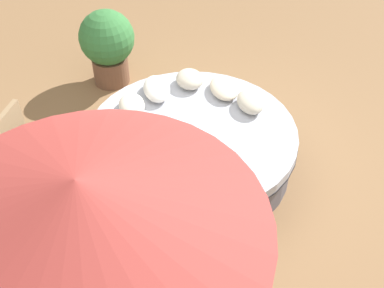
% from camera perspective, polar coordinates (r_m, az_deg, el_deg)
% --- Properties ---
extents(ground_plane, '(16.00, 16.00, 0.00)m').
position_cam_1_polar(ground_plane, '(5.84, -0.00, -2.47)').
color(ground_plane, olive).
extents(round_bed, '(2.49, 2.49, 0.56)m').
position_cam_1_polar(round_bed, '(5.64, -0.00, -0.37)').
color(round_bed, '#595966').
rests_on(round_bed, ground_plane).
extents(throw_pillow_0, '(0.45, 0.31, 0.19)m').
position_cam_1_polar(throw_pillow_0, '(5.77, 7.12, 5.13)').
color(throw_pillow_0, beige).
rests_on(throw_pillow_0, round_bed).
extents(throw_pillow_1, '(0.53, 0.35, 0.15)m').
position_cam_1_polar(throw_pillow_1, '(6.02, 3.93, 6.87)').
color(throw_pillow_1, beige).
rests_on(throw_pillow_1, round_bed).
extents(throw_pillow_2, '(0.42, 0.35, 0.19)m').
position_cam_1_polar(throw_pillow_2, '(6.13, -0.30, 7.96)').
color(throw_pillow_2, beige).
rests_on(throw_pillow_2, round_bed).
extents(throw_pillow_3, '(0.56, 0.33, 0.18)m').
position_cam_1_polar(throw_pillow_3, '(5.98, -4.36, 6.77)').
color(throw_pillow_3, white).
rests_on(throw_pillow_3, round_bed).
extents(throw_pillow_4, '(0.46, 0.31, 0.17)m').
position_cam_1_polar(throw_pillow_4, '(5.74, -7.39, 4.74)').
color(throw_pillow_4, silver).
rests_on(throw_pillow_4, round_bed).
extents(patio_chair, '(0.68, 0.67, 0.98)m').
position_cam_1_polar(patio_chair, '(5.74, -22.03, 0.38)').
color(patio_chair, '#997A56').
rests_on(patio_chair, ground_plane).
extents(patio_umbrella, '(1.87, 1.87, 2.60)m').
position_cam_1_polar(patio_umbrella, '(2.27, -13.36, -7.77)').
color(patio_umbrella, '#262628').
rests_on(patio_umbrella, ground_plane).
extents(planter, '(0.80, 0.80, 1.15)m').
position_cam_1_polar(planter, '(7.04, -10.31, 11.99)').
color(planter, brown).
rests_on(planter, ground_plane).
extents(side_table, '(0.39, 0.39, 0.48)m').
position_cam_1_polar(side_table, '(4.54, -4.38, -16.19)').
color(side_table, '#B7B7BC').
rests_on(side_table, ground_plane).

